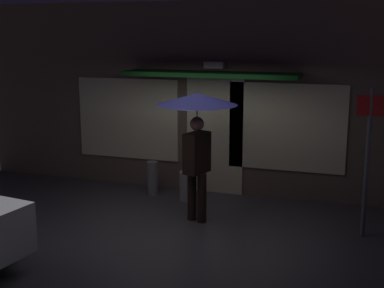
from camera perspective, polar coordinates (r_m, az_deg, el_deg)
The scene contains 6 objects.
ground_plane at distance 8.31m, azimuth -1.79°, elevation -9.43°, with size 18.00×18.00×0.00m, color #423F44.
building_facade at distance 10.03m, azimuth 2.73°, elevation 4.90°, with size 9.97×1.00×3.61m.
person_with_umbrella at distance 8.31m, azimuth 0.55°, elevation 2.87°, with size 1.28×1.28×2.11m.
street_sign_post at distance 8.16m, azimuth 18.51°, elevation -1.03°, with size 0.40×0.07×2.25m.
sidewalk_bollard at distance 9.69m, azimuth -0.49°, elevation -4.57°, with size 0.29×0.29×0.54m, color #9E998E.
sidewalk_bollard_2 at distance 10.04m, azimuth -4.30°, elevation -3.71°, with size 0.21×0.21×0.65m, color slate.
Camera 1 is at (2.68, -7.25, 3.03)m, focal length 49.21 mm.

